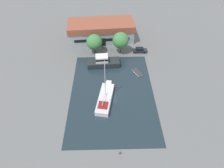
% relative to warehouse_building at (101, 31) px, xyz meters
% --- Properties ---
extents(ground_plane, '(440.00, 440.00, 0.00)m').
position_rel_warehouse_building_xyz_m(ground_plane, '(3.18, -26.87, -3.26)').
color(ground_plane, slate).
extents(water_canal, '(21.48, 31.81, 0.01)m').
position_rel_warehouse_building_xyz_m(water_canal, '(3.18, -26.87, -3.26)').
color(water_canal, '#1E2D38').
rests_on(water_canal, ground).
extents(warehouse_building, '(22.98, 11.09, 6.43)m').
position_rel_warehouse_building_xyz_m(warehouse_building, '(0.00, 0.00, 0.00)').
color(warehouse_building, '#99A8B2').
rests_on(warehouse_building, ground).
extents(quay_tree_near_building, '(4.96, 4.96, 6.58)m').
position_rel_warehouse_building_xyz_m(quay_tree_near_building, '(-1.97, -8.65, 0.83)').
color(quay_tree_near_building, brown).
rests_on(quay_tree_near_building, ground).
extents(quay_tree_by_water, '(5.09, 5.09, 7.11)m').
position_rel_warehouse_building_xyz_m(quay_tree_by_water, '(6.26, -8.54, 1.29)').
color(quay_tree_by_water, brown).
rests_on(quay_tree_by_water, ground).
extents(parked_car, '(4.64, 1.83, 1.63)m').
position_rel_warehouse_building_xyz_m(parked_car, '(12.62, -8.49, -2.45)').
color(parked_car, '#1E2328').
rests_on(parked_car, ground).
extents(sailboat_moored, '(4.85, 11.45, 12.03)m').
position_rel_warehouse_building_xyz_m(sailboat_moored, '(1.37, -29.37, -2.47)').
color(sailboat_moored, white).
rests_on(sailboat_moored, water_canal).
extents(motor_cruiser, '(9.86, 4.36, 3.42)m').
position_rel_warehouse_building_xyz_m(motor_cruiser, '(0.72, -15.04, -2.03)').
color(motor_cruiser, '#23282D').
rests_on(motor_cruiser, water_canal).
extents(small_dinghy, '(3.01, 3.89, 0.49)m').
position_rel_warehouse_building_xyz_m(small_dinghy, '(10.63, -18.93, -3.00)').
color(small_dinghy, silver).
rests_on(small_dinghy, water_canal).
extents(mooring_bollard, '(0.37, 0.37, 0.67)m').
position_rel_warehouse_building_xyz_m(mooring_bollard, '(4.31, -43.70, -2.91)').
color(mooring_bollard, '#47474C').
rests_on(mooring_bollard, ground).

